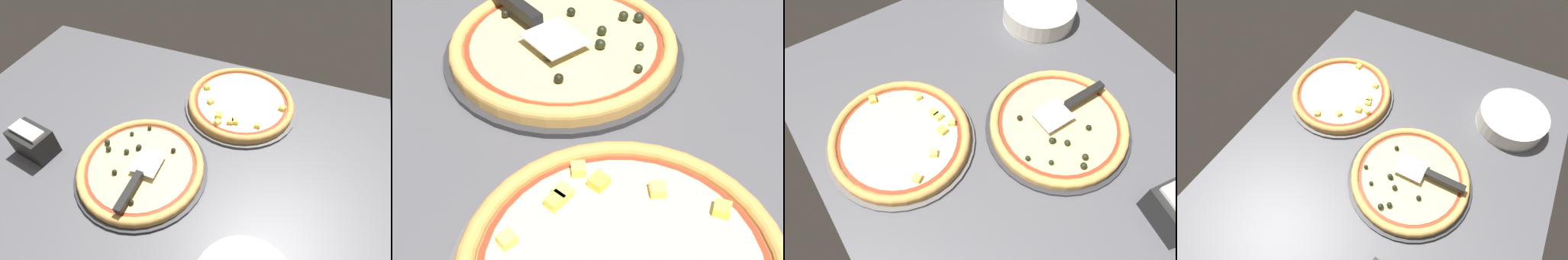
# 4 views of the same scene
# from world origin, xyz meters

# --- Properties ---
(ground_plane) EXTENTS (1.51, 1.07, 0.04)m
(ground_plane) POSITION_xyz_m (0.00, 0.00, -0.02)
(ground_plane) COLOR #4C4C51
(pizza_pan_front) EXTENTS (0.41, 0.41, 0.01)m
(pizza_pan_front) POSITION_xyz_m (0.02, -0.10, 0.01)
(pizza_pan_front) COLOR #2D2D30
(pizza_pan_front) RESTS_ON ground_plane
(pizza_front) EXTENTS (0.39, 0.39, 0.04)m
(pizza_front) POSITION_xyz_m (0.02, -0.10, 0.02)
(pizza_front) COLOR tan
(pizza_front) RESTS_ON pizza_pan_front
(serving_spatula) EXTENTS (0.08, 0.23, 0.02)m
(serving_spatula) POSITION_xyz_m (0.04, -0.18, 0.06)
(serving_spatula) COLOR #B7B7BC
(serving_spatula) RESTS_ON pizza_front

